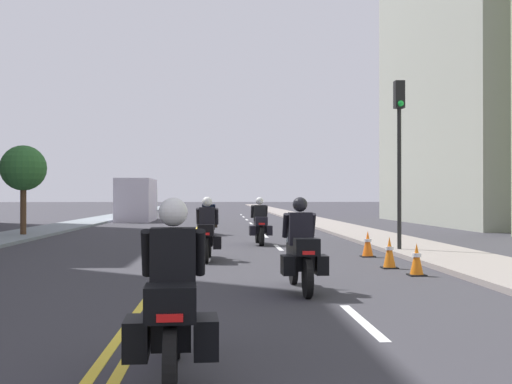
{
  "coord_description": "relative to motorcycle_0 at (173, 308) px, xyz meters",
  "views": [
    {
      "loc": [
        1.06,
        -0.24,
        1.66
      ],
      "look_at": [
        1.95,
        15.24,
        1.76
      ],
      "focal_mm": 44.17,
      "sensor_mm": 36.0,
      "label": 1
    }
  ],
  "objects": [
    {
      "name": "motorcycle_2",
      "position": [
        0.08,
        10.71,
        -0.03
      ],
      "size": [
        0.77,
        2.21,
        1.64
      ],
      "rotation": [
        0.0,
        0.0,
        -0.03
      ],
      "color": "black",
      "rests_on": "ground"
    },
    {
      "name": "lane_dashes_white",
      "position": [
        2.29,
        23.69,
        -0.67
      ],
      "size": [
        0.14,
        56.4,
        0.01
      ],
      "color": "silver",
      "rests_on": "ground"
    },
    {
      "name": "street_tree_0",
      "position": [
        -7.5,
        20.27,
        2.09
      ],
      "size": [
        1.83,
        1.83,
        3.71
      ],
      "color": "#503622",
      "rests_on": "ground"
    },
    {
      "name": "motorcycle_4",
      "position": [
        -0.08,
        21.57,
        -0.04
      ],
      "size": [
        0.76,
        2.17,
        1.57
      ],
      "rotation": [
        0.0,
        0.0,
        0.0
      ],
      "color": "black",
      "rests_on": "ground"
    },
    {
      "name": "motorcycle_0",
      "position": [
        0.0,
        0.0,
        0.0
      ],
      "size": [
        0.78,
        2.3,
        1.65
      ],
      "rotation": [
        0.0,
        0.0,
        0.05
      ],
      "color": "black",
      "rests_on": "ground"
    },
    {
      "name": "traffic_cone_2",
      "position": [
        4.44,
        11.41,
        -0.32
      ],
      "size": [
        0.38,
        0.38,
        0.71
      ],
      "color": "black",
      "rests_on": "ground"
    },
    {
      "name": "parked_truck",
      "position": [
        -5.14,
        37.17,
        0.6
      ],
      "size": [
        2.2,
        6.5,
        2.8
      ],
      "color": "#B8C6B7",
      "rests_on": "ground"
    },
    {
      "name": "centreline_yellow_inner",
      "position": [
        -0.77,
        42.69,
        -0.67
      ],
      "size": [
        0.12,
        132.0,
        0.01
      ],
      "primitive_type": "cube",
      "color": "yellow",
      "rests_on": "ground"
    },
    {
      "name": "traffic_light_near",
      "position": [
        5.64,
        12.51,
        2.76
      ],
      "size": [
        0.28,
        0.38,
        5.02
      ],
      "color": "black",
      "rests_on": "ground"
    },
    {
      "name": "traffic_cone_1",
      "position": [
        4.51,
        7.35,
        -0.34
      ],
      "size": [
        0.35,
        0.35,
        0.68
      ],
      "color": "black",
      "rests_on": "ground"
    },
    {
      "name": "motorcycle_3",
      "position": [
        1.77,
        15.89,
        -0.02
      ],
      "size": [
        0.77,
        2.13,
        1.63
      ],
      "rotation": [
        0.0,
        0.0,
        0.03
      ],
      "color": "black",
      "rests_on": "ground"
    },
    {
      "name": "motorcycle_1",
      "position": [
        1.82,
        5.29,
        0.0
      ],
      "size": [
        0.77,
        2.28,
        1.64
      ],
      "rotation": [
        0.0,
        0.0,
        0.03
      ],
      "color": "black",
      "rests_on": "ground"
    },
    {
      "name": "building_right_1",
      "position": [
        16.33,
        31.4,
        11.05
      ],
      "size": [
        8.18,
        18.5,
        23.44
      ],
      "color": "#999C8D",
      "rests_on": "ground"
    },
    {
      "name": "sidewalk_left",
      "position": [
        -7.79,
        42.69,
        -0.61
      ],
      "size": [
        2.5,
        144.0,
        0.12
      ],
      "primitive_type": "cube",
      "color": "gray",
      "rests_on": "ground"
    },
    {
      "name": "sidewalk_right",
      "position": [
        6.49,
        42.69,
        -0.61
      ],
      "size": [
        2.5,
        144.0,
        0.12
      ],
      "primitive_type": "cube",
      "color": "gray",
      "rests_on": "ground"
    },
    {
      "name": "ground_plane",
      "position": [
        -0.65,
        42.69,
        -0.67
      ],
      "size": [
        264.0,
        264.0,
        0.0
      ],
      "primitive_type": "plane",
      "color": "#353339"
    },
    {
      "name": "centreline_yellow_outer",
      "position": [
        -0.53,
        42.69,
        -0.67
      ],
      "size": [
        0.12,
        132.0,
        0.01
      ],
      "primitive_type": "cube",
      "color": "yellow",
      "rests_on": "ground"
    },
    {
      "name": "traffic_cone_0",
      "position": [
        4.3,
        8.7,
        -0.31
      ],
      "size": [
        0.36,
        0.36,
        0.73
      ],
      "color": "black",
      "rests_on": "ground"
    }
  ]
}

